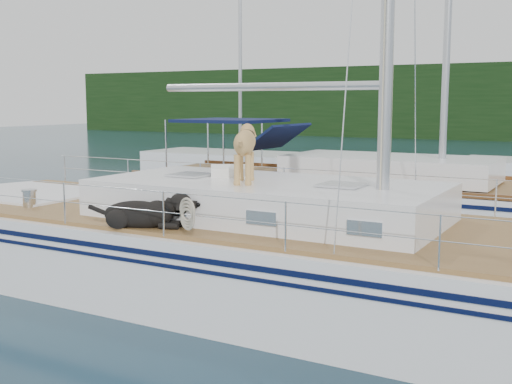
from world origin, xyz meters
The scene contains 4 objects.
ground centered at (0.00, 0.00, 0.00)m, with size 120.00×120.00×0.00m, color black.
main_sailboat centered at (0.09, -0.01, 0.68)m, with size 12.00×3.90×14.01m.
neighbor_sailboat centered at (-0.36, 6.22, 0.63)m, with size 11.00×3.50×13.30m.
bg_boat_west centered at (-8.00, 14.00, 0.45)m, with size 8.00×3.00×11.65m.
Camera 1 is at (5.34, -8.39, 2.99)m, focal length 45.00 mm.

